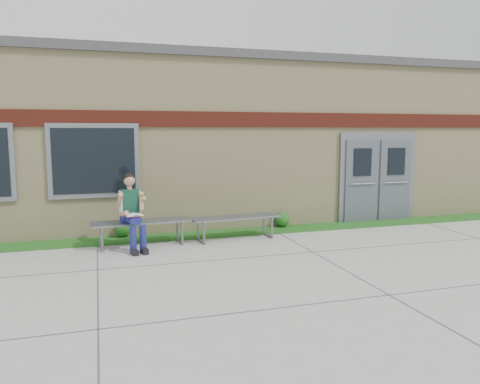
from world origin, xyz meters
name	(u,v)px	position (x,y,z in m)	size (l,w,h in m)	color
ground	(274,263)	(0.00, 0.00, 0.00)	(80.00, 80.00, 0.00)	#9E9E99
grass_strip	(233,233)	(0.00, 2.60, 0.01)	(16.00, 0.80, 0.02)	#124514
school_building	(201,139)	(0.00, 5.99, 2.10)	(16.20, 6.22, 4.20)	beige
bench_left	(141,227)	(-2.13, 2.00, 0.40)	(2.03, 0.71, 0.52)	slate
bench_right	(235,222)	(-0.13, 2.00, 0.39)	(1.98, 0.70, 0.50)	slate
girl	(132,210)	(-2.32, 1.78, 0.79)	(0.57, 0.92, 1.50)	#161755
shrub_mid	(123,229)	(-2.46, 2.85, 0.19)	(0.35, 0.35, 0.35)	#124514
shrub_east	(282,220)	(1.31, 2.85, 0.20)	(0.35, 0.35, 0.35)	#124514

